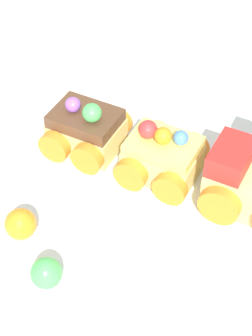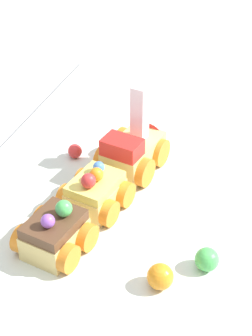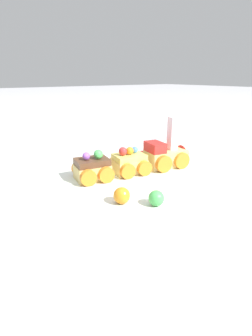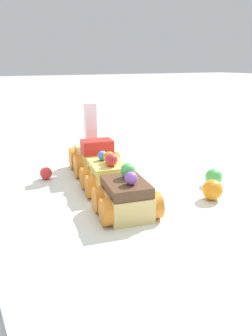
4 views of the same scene
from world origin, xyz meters
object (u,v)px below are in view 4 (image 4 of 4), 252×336
Objects in this scene: gumball_red at (46,173)px; gumball_orange at (213,190)px; gumball_green at (214,177)px; cake_car_lemon at (108,176)px; cake_car_chocolate at (126,198)px; cake_train_locomotive at (93,155)px.

gumball_orange is at bearing -136.96° from gumball_red.
gumball_green is at bearing -124.44° from gumball_red.
gumball_green is at bearing -100.66° from cake_car_lemon.
cake_car_lemon is 4.21× the size of gumball_red.
gumball_green is at bearing -70.92° from cake_car_chocolate.
cake_car_lemon is 0.15m from gumball_orange.
cake_car_chocolate is 0.13m from gumball_orange.
cake_car_lemon reaches higher than gumball_red.
gumball_orange reaches higher than gumball_green.
cake_car_chocolate is 0.17m from gumball_green.
cake_train_locomotive is 0.10m from cake_car_lemon.
gumball_orange is at bearing -144.87° from cake_train_locomotive.
cake_train_locomotive is 4.70× the size of gumball_green.
cake_train_locomotive is 0.09m from gumball_red.
gumball_red is at bearing 46.52° from cake_car_lemon.
cake_car_lemon is 0.09m from cake_car_chocolate.
cake_car_chocolate is at bearing 98.79° from gumball_green.
cake_car_lemon reaches higher than gumball_green.
cake_car_lemon is 3.17× the size of gumball_green.
gumball_green is (-0.06, -0.15, -0.01)m from cake_car_lemon.
cake_car_chocolate reaches higher than gumball_red.
cake_train_locomotive reaches higher than cake_car_chocolate.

